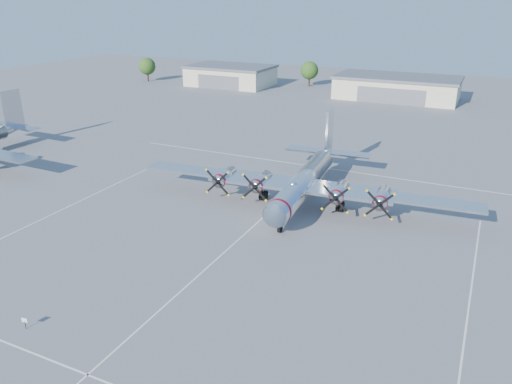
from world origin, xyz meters
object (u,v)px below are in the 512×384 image
at_px(hangar_west, 231,75).
at_px(info_placard, 25,321).
at_px(tree_west, 309,70).
at_px(hangar_center, 397,87).
at_px(main_bomber_b29, 305,201).
at_px(tree_far_west, 147,66).

xyz_separation_m(hangar_west, info_placard, (37.37, -102.19, -2.07)).
xyz_separation_m(tree_west, info_placard, (17.37, -110.23, -3.57)).
bearing_deg(info_placard, tree_west, 90.27).
distance_m(hangar_center, tree_west, 26.30).
bearing_deg(tree_west, info_placard, -81.05).
distance_m(main_bomber_b29, info_placard, 33.98).
bearing_deg(hangar_west, hangar_center, -0.00).
relative_size(tree_far_west, tree_west, 1.00).
distance_m(hangar_center, info_placard, 102.50).
bearing_deg(main_bomber_b29, hangar_west, 119.95).
bearing_deg(tree_west, hangar_center, -17.82).
bearing_deg(tree_west, main_bomber_b29, -70.56).
xyz_separation_m(hangar_center, tree_far_west, (-70.00, -3.96, 1.51)).
height_order(hangar_west, hangar_center, same).
bearing_deg(tree_far_west, info_placard, -57.59).
relative_size(hangar_west, info_placard, 24.52).
distance_m(hangar_west, tree_far_west, 25.36).
relative_size(tree_far_west, main_bomber_b29, 0.17).
bearing_deg(info_placard, hangar_west, 101.40).
relative_size(hangar_center, tree_far_west, 4.31).
bearing_deg(hangar_west, info_placard, -69.91).
height_order(tree_west, main_bomber_b29, tree_west).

